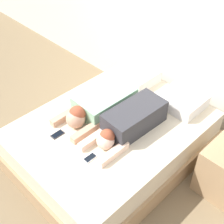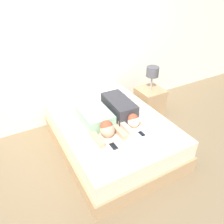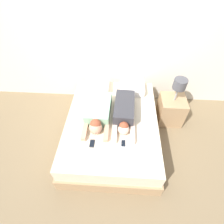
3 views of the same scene
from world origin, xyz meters
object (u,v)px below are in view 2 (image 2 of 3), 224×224
at_px(person_left, 97,119).
at_px(nightstand, 150,100).
at_px(person_right, 122,109).
at_px(cell_phone_right, 142,134).
at_px(pillow_head_left, 72,100).
at_px(cell_phone_left, 114,146).
at_px(bed, 112,135).
at_px(pillow_head_right, 108,91).

xyz_separation_m(person_left, nightstand, (1.31, 0.47, -0.30)).
bearing_deg(person_right, cell_phone_right, -89.84).
bearing_deg(cell_phone_right, nightstand, 47.11).
distance_m(pillow_head_left, person_left, 0.72).
height_order(pillow_head_left, cell_phone_right, pillow_head_left).
relative_size(person_right, cell_phone_left, 7.16).
bearing_deg(cell_phone_right, pillow_head_left, 113.46).
xyz_separation_m(bed, person_left, (-0.23, 0.02, 0.36)).
bearing_deg(person_left, bed, -3.98).
height_order(pillow_head_right, nightstand, nightstand).
height_order(bed, cell_phone_left, cell_phone_left).
height_order(cell_phone_left, cell_phone_right, same).
bearing_deg(person_left, cell_phone_right, -49.23).
height_order(bed, person_left, person_left).
height_order(cell_phone_left, nightstand, nightstand).
relative_size(bed, person_right, 2.14).
relative_size(person_left, cell_phone_left, 6.91).
bearing_deg(bed, cell_phone_left, -117.22).
bearing_deg(cell_phone_right, bed, 112.21).
bearing_deg(cell_phone_left, bed, 62.78).
bearing_deg(cell_phone_right, person_right, 90.16).
xyz_separation_m(bed, pillow_head_right, (0.33, 0.73, 0.33)).
relative_size(cell_phone_right, nightstand, 0.13).
xyz_separation_m(pillow_head_right, person_right, (-0.14, -0.68, 0.04)).
distance_m(bed, pillow_head_right, 0.86).
bearing_deg(nightstand, person_left, -160.04).
bearing_deg(bed, cell_phone_right, -67.79).
bearing_deg(pillow_head_right, cell_phone_left, -115.48).
height_order(pillow_head_left, person_left, person_left).
xyz_separation_m(bed, pillow_head_left, (-0.33, 0.73, 0.33)).
height_order(bed, pillow_head_right, pillow_head_right).
bearing_deg(person_left, pillow_head_right, 52.11).
distance_m(person_left, cell_phone_left, 0.52).
height_order(bed, cell_phone_right, cell_phone_right).
height_order(pillow_head_left, pillow_head_right, same).
distance_m(person_left, nightstand, 1.42).
distance_m(pillow_head_right, person_right, 0.70).
height_order(pillow_head_right, cell_phone_left, pillow_head_right).
height_order(bed, person_right, person_right).
distance_m(cell_phone_left, cell_phone_right, 0.45).
height_order(person_right, nightstand, nightstand).
bearing_deg(pillow_head_left, pillow_head_right, 0.00).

